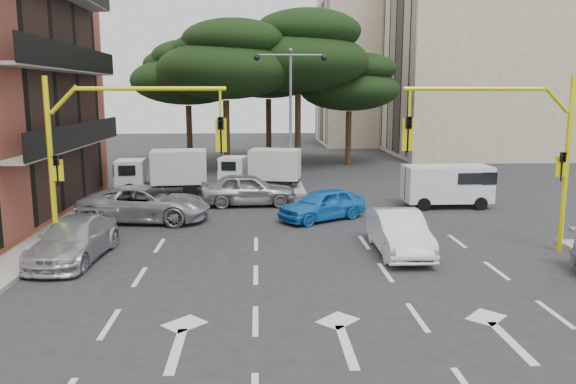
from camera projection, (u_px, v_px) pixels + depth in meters
name	position (u px, v px, depth m)	size (l,w,h in m)	color
ground	(321.00, 274.00, 17.20)	(120.00, 120.00, 0.00)	#28282B
median_strip	(290.00, 186.00, 32.91)	(1.40, 6.00, 0.15)	gray
apartment_beige_near	(512.00, 46.00, 48.08)	(20.20, 12.15, 18.70)	tan
apartment_beige_far	(396.00, 65.00, 59.67)	(16.20, 12.15, 16.70)	tan
pine_left_near	(226.00, 60.00, 37.23)	(9.15, 9.15, 10.23)	#382616
pine_center	(299.00, 51.00, 39.34)	(9.98, 9.98, 11.16)	#382616
pine_left_far	(188.00, 72.00, 41.13)	(8.32, 8.32, 9.30)	#382616
pine_right	(350.00, 82.00, 41.89)	(7.49, 7.49, 8.37)	#382616
pine_back	(269.00, 65.00, 44.27)	(9.15, 9.15, 10.23)	#382616
signal_mast_right	(517.00, 141.00, 18.84)	(5.79, 0.37, 6.00)	yellow
signal_mast_left	(106.00, 143.00, 18.11)	(5.79, 0.37, 6.00)	yellow
street_lamp_center	(291.00, 93.00, 31.97)	(4.16, 0.36, 7.77)	slate
car_white_hatch	(399.00, 232.00, 19.32)	(1.54, 4.41, 1.45)	silver
car_blue_compact	(322.00, 204.00, 24.35)	(1.62, 4.04, 1.38)	blue
car_silver_wagon	(74.00, 240.00, 18.52)	(1.90, 4.68, 1.36)	#A5A9AD
car_silver_cross_a	(145.00, 204.00, 24.08)	(2.54, 5.51, 1.53)	#A4A6AC
car_silver_cross_b	(248.00, 189.00, 27.44)	(1.88, 4.68, 1.59)	gray
van_white	(447.00, 186.00, 27.06)	(1.85, 4.09, 2.05)	silver
box_truck_a	(163.00, 172.00, 30.37)	(2.05, 4.88, 2.40)	silver
box_truck_b	(261.00, 169.00, 32.14)	(1.95, 4.65, 2.29)	white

